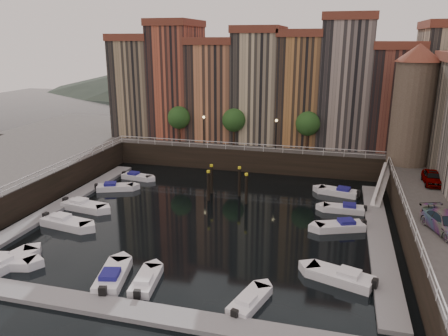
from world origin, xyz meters
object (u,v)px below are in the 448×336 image
(car_c, at_px, (446,224))
(boat_left_2, at_px, (84,206))
(corner_tower, at_px, (413,103))
(boat_left_0, at_px, (3,262))
(car_a, at_px, (432,178))
(mooring_pilings, at_px, (226,184))
(gangway, at_px, (382,182))
(boat_left_1, at_px, (66,223))

(car_c, bearing_deg, boat_left_2, 154.37)
(corner_tower, xyz_separation_m, boat_left_0, (-32.70, -28.53, -9.82))
(car_a, height_order, car_c, car_c)
(mooring_pilings, bearing_deg, boat_left_2, -152.26)
(gangway, xyz_separation_m, boat_left_1, (-29.65, -16.04, -1.51))
(corner_tower, relative_size, car_a, 3.33)
(car_a, distance_m, car_c, 12.27)
(corner_tower, relative_size, boat_left_1, 2.57)
(corner_tower, height_order, boat_left_0, corner_tower)
(boat_left_1, relative_size, car_c, 1.05)
(corner_tower, bearing_deg, boat_left_1, -147.75)
(gangway, bearing_deg, boat_left_2, -159.00)
(corner_tower, relative_size, gangway, 1.66)
(mooring_pilings, xyz_separation_m, car_a, (21.19, 1.28, 2.06))
(corner_tower, bearing_deg, car_c, -88.88)
(gangway, xyz_separation_m, car_c, (3.29, -15.47, 1.83))
(gangway, distance_m, car_c, 15.92)
(boat_left_0, relative_size, car_c, 0.97)
(gangway, relative_size, boat_left_1, 1.55)
(mooring_pilings, bearing_deg, car_c, -28.56)
(boat_left_1, bearing_deg, gangway, 37.35)
(corner_tower, height_order, gangway, corner_tower)
(corner_tower, distance_m, car_a, 10.20)
(gangway, distance_m, car_a, 5.72)
(gangway, distance_m, boat_left_2, 32.66)
(mooring_pilings, xyz_separation_m, boat_left_0, (-12.98, -19.51, -1.28))
(gangway, xyz_separation_m, boat_left_2, (-30.45, -11.69, -1.52))
(boat_left_0, height_order, car_a, car_a)
(boat_left_1, xyz_separation_m, car_a, (34.02, 12.80, 3.30))
(corner_tower, bearing_deg, car_a, -79.28)
(corner_tower, distance_m, boat_left_0, 44.49)
(boat_left_1, distance_m, boat_left_2, 4.42)
(gangway, relative_size, mooring_pilings, 1.68)
(boat_left_0, xyz_separation_m, car_c, (33.09, 8.56, 3.37))
(mooring_pilings, relative_size, boat_left_0, 1.00)
(corner_tower, xyz_separation_m, car_a, (1.47, -7.74, -6.49))
(mooring_pilings, distance_m, car_a, 21.32)
(boat_left_2, distance_m, car_c, 34.12)
(car_c, bearing_deg, boat_left_1, 161.75)
(corner_tower, relative_size, car_c, 2.69)
(boat_left_0, xyz_separation_m, boat_left_2, (-0.66, 12.34, 0.02))
(mooring_pilings, xyz_separation_m, boat_left_1, (-12.83, -11.51, -1.24))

